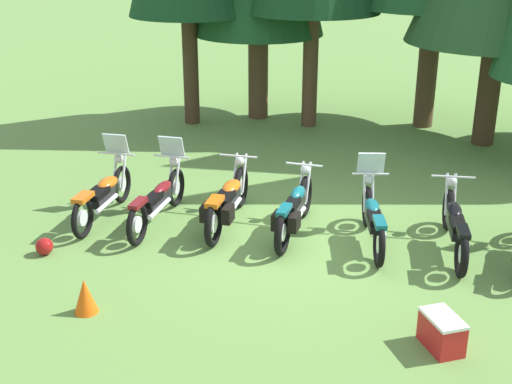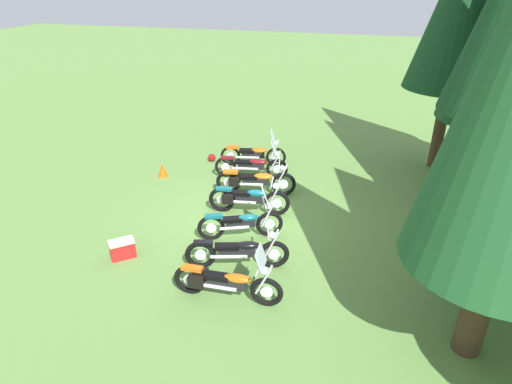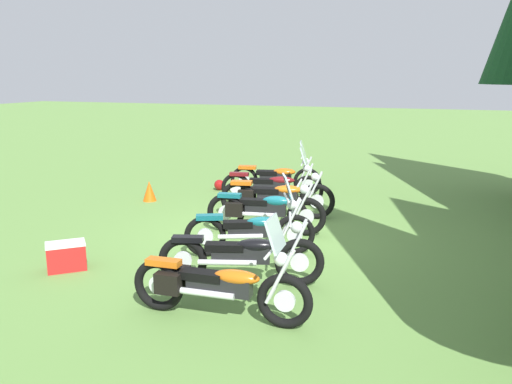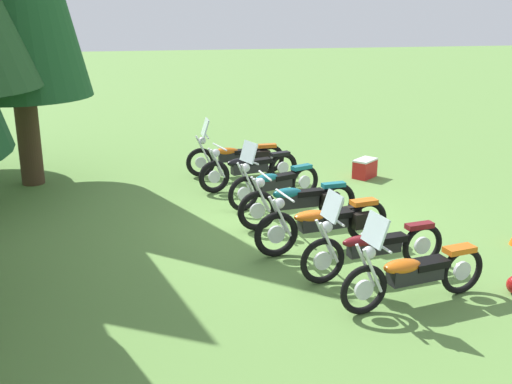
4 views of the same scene
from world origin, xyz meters
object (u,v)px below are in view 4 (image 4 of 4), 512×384
Objects in this scene: motorcycle_0 at (413,272)px; motorcycle_3 at (300,202)px; motorcycle_5 at (249,168)px; picnic_cooler at (365,168)px; motorcycle_1 at (372,247)px; motorcycle_2 at (325,222)px; motorcycle_6 at (237,156)px; motorcycle_4 at (274,183)px.

motorcycle_0 is 3.33m from motorcycle_3.
motorcycle_5 is 3.45× the size of picnic_cooler.
motorcycle_1 is 1.03× the size of motorcycle_5.
motorcycle_5 reaches higher than picnic_cooler.
picnic_cooler is (3.98, -2.11, -0.24)m from motorcycle_2.
motorcycle_3 is 0.99× the size of motorcycle_5.
motorcycle_2 is (1.11, 0.39, 0.01)m from motorcycle_1.
motorcycle_3 is at bearing 97.31° from motorcycle_6.
motorcycle_1 is (0.97, 0.22, -0.01)m from motorcycle_0.
motorcycle_3 is at bearing -89.06° from motorcycle_0.
motorcycle_6 is at bearing 75.16° from picnic_cooler.
motorcycle_0 is 5.87m from motorcycle_5.
motorcycle_4 reaches higher than motorcycle_6.
picnic_cooler is at bearing -136.83° from motorcycle_3.
motorcycle_3 reaches higher than motorcycle_5.
motorcycle_2 is (2.09, 0.61, -0.00)m from motorcycle_0.
motorcycle_0 is 0.97× the size of motorcycle_5.
picnic_cooler is at bearing 162.79° from motorcycle_6.
motorcycle_0 reaches higher than motorcycle_2.
motorcycle_6 is 2.97m from picnic_cooler.
motorcycle_1 reaches higher than motorcycle_0.
motorcycle_0 is 6.96m from motorcycle_6.
motorcycle_4 is (3.53, 0.75, -0.00)m from motorcycle_1.
picnic_cooler is at bearing -170.81° from motorcycle_4.
motorcycle_0 is 0.94× the size of motorcycle_2.
motorcycle_4 is (2.41, 0.36, -0.01)m from motorcycle_2.
motorcycle_3 is 3.62m from picnic_cooler.
motorcycle_0 is 2.18m from motorcycle_2.
motorcycle_1 is 4.87m from motorcycle_5.
motorcycle_5 is at bearing -91.04° from motorcycle_2.
motorcycle_0 reaches higher than motorcycle_3.
motorcycle_2 is at bearing 152.06° from picnic_cooler.
motorcycle_3 is at bearing -87.00° from motorcycle_1.
motorcycle_6 is (3.58, 0.61, -0.01)m from motorcycle_3.
motorcycle_4 is (1.26, 0.23, -0.00)m from motorcycle_3.
motorcycle_0 is 6.26m from picnic_cooler.
motorcycle_0 is 1.10× the size of motorcycle_4.
motorcycle_1 is 5.96m from motorcycle_6.
motorcycle_3 is (1.16, 0.14, -0.01)m from motorcycle_2.
motorcycle_6 reaches higher than picnic_cooler.
picnic_cooler is (1.57, -2.48, -0.23)m from motorcycle_4.
motorcycle_2 is 1.17× the size of motorcycle_4.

